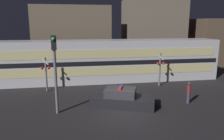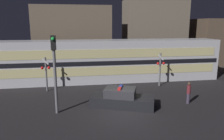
{
  "view_description": "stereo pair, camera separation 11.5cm",
  "coord_description": "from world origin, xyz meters",
  "px_view_note": "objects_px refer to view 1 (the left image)",
  "views": [
    {
      "loc": [
        -2.95,
        -13.03,
        5.79
      ],
      "look_at": [
        0.07,
        5.14,
        1.89
      ],
      "focal_mm": 35.0,
      "sensor_mm": 36.0,
      "label": 1
    },
    {
      "loc": [
        -2.84,
        -13.05,
        5.79
      ],
      "look_at": [
        0.07,
        5.14,
        1.89
      ],
      "focal_mm": 35.0,
      "sensor_mm": 36.0,
      "label": 2
    }
  ],
  "objects_px": {
    "police_car": "(122,99)",
    "crossing_signal_near": "(160,68)",
    "train": "(104,61)",
    "traffic_light_corner": "(55,67)",
    "pedestrian": "(189,93)"
  },
  "relations": [
    {
      "from": "police_car",
      "to": "pedestrian",
      "type": "xyz_separation_m",
      "value": [
        4.95,
        -0.29,
        0.3
      ]
    },
    {
      "from": "police_car",
      "to": "crossing_signal_near",
      "type": "bearing_deg",
      "value": 64.85
    },
    {
      "from": "train",
      "to": "crossing_signal_near",
      "type": "height_order",
      "value": "train"
    },
    {
      "from": "police_car",
      "to": "traffic_light_corner",
      "type": "distance_m",
      "value": 5.23
    },
    {
      "from": "train",
      "to": "crossing_signal_near",
      "type": "xyz_separation_m",
      "value": [
        4.9,
        -2.79,
        -0.31
      ]
    },
    {
      "from": "traffic_light_corner",
      "to": "pedestrian",
      "type": "bearing_deg",
      "value": 1.73
    },
    {
      "from": "police_car",
      "to": "crossing_signal_near",
      "type": "xyz_separation_m",
      "value": [
        4.57,
        4.47,
        1.25
      ]
    },
    {
      "from": "train",
      "to": "traffic_light_corner",
      "type": "xyz_separation_m",
      "value": [
        -4.18,
        -7.83,
        1.03
      ]
    },
    {
      "from": "train",
      "to": "pedestrian",
      "type": "xyz_separation_m",
      "value": [
        5.27,
        -7.55,
        -1.27
      ]
    },
    {
      "from": "police_car",
      "to": "pedestrian",
      "type": "bearing_deg",
      "value": 17.14
    },
    {
      "from": "traffic_light_corner",
      "to": "police_car",
      "type": "bearing_deg",
      "value": 7.25
    },
    {
      "from": "train",
      "to": "pedestrian",
      "type": "relative_size",
      "value": 14.58
    },
    {
      "from": "police_car",
      "to": "pedestrian",
      "type": "relative_size",
      "value": 2.97
    },
    {
      "from": "train",
      "to": "crossing_signal_near",
      "type": "relative_size",
      "value": 7.51
    },
    {
      "from": "police_car",
      "to": "traffic_light_corner",
      "type": "height_order",
      "value": "traffic_light_corner"
    }
  ]
}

